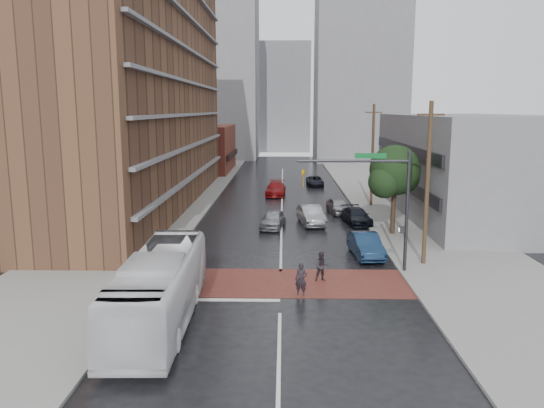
{
  "coord_description": "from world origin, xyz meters",
  "views": [
    {
      "loc": [
        0.15,
        -27.72,
        9.52
      ],
      "look_at": [
        -0.58,
        5.78,
        3.5
      ],
      "focal_mm": 35.0,
      "sensor_mm": 36.0,
      "label": 1
    }
  ],
  "objects_px": {
    "car_travel_c": "(276,189)",
    "suv_travel": "(315,181)",
    "pedestrian_a": "(301,279)",
    "car_parked_near": "(366,245)",
    "car_parked_mid": "(357,216)",
    "pedestrian_b": "(322,267)",
    "car_parked_far": "(338,206)",
    "car_travel_a": "(273,219)",
    "transit_bus": "(160,288)",
    "car_travel_b": "(311,215)"
  },
  "relations": [
    {
      "from": "car_travel_a",
      "to": "car_parked_far",
      "type": "distance_m",
      "value": 8.54
    },
    {
      "from": "pedestrian_a",
      "to": "car_travel_a",
      "type": "relative_size",
      "value": 0.41
    },
    {
      "from": "car_travel_c",
      "to": "car_parked_far",
      "type": "distance_m",
      "value": 11.77
    },
    {
      "from": "car_travel_c",
      "to": "suv_travel",
      "type": "distance_m",
      "value": 9.01
    },
    {
      "from": "car_parked_near",
      "to": "car_parked_far",
      "type": "distance_m",
      "value": 14.55
    },
    {
      "from": "car_travel_a",
      "to": "car_parked_near",
      "type": "relative_size",
      "value": 0.9
    },
    {
      "from": "pedestrian_b",
      "to": "car_parked_far",
      "type": "relative_size",
      "value": 0.4
    },
    {
      "from": "transit_bus",
      "to": "pedestrian_a",
      "type": "distance_m",
      "value": 7.44
    },
    {
      "from": "car_travel_a",
      "to": "car_parked_mid",
      "type": "height_order",
      "value": "car_travel_a"
    },
    {
      "from": "car_travel_b",
      "to": "car_parked_far",
      "type": "xyz_separation_m",
      "value": [
        2.74,
        4.87,
        -0.09
      ]
    },
    {
      "from": "car_parked_near",
      "to": "pedestrian_b",
      "type": "bearing_deg",
      "value": -127.39
    },
    {
      "from": "car_parked_far",
      "to": "car_parked_mid",
      "type": "bearing_deg",
      "value": -84.07
    },
    {
      "from": "car_parked_near",
      "to": "car_parked_far",
      "type": "height_order",
      "value": "car_parked_near"
    },
    {
      "from": "car_travel_c",
      "to": "car_parked_far",
      "type": "height_order",
      "value": "car_travel_c"
    },
    {
      "from": "car_parked_near",
      "to": "car_parked_mid",
      "type": "bearing_deg",
      "value": 80.77
    },
    {
      "from": "car_travel_b",
      "to": "car_travel_c",
      "type": "distance_m",
      "value": 15.37
    },
    {
      "from": "pedestrian_b",
      "to": "suv_travel",
      "type": "xyz_separation_m",
      "value": [
        1.78,
        37.38,
        -0.22
      ]
    },
    {
      "from": "suv_travel",
      "to": "car_parked_far",
      "type": "height_order",
      "value": "car_parked_far"
    },
    {
      "from": "pedestrian_b",
      "to": "car_travel_a",
      "type": "distance_m",
      "value": 13.74
    },
    {
      "from": "pedestrian_b",
      "to": "car_parked_near",
      "type": "height_order",
      "value": "pedestrian_b"
    },
    {
      "from": "pedestrian_a",
      "to": "car_parked_far",
      "type": "xyz_separation_m",
      "value": [
        4.12,
        21.95,
        -0.15
      ]
    },
    {
      "from": "car_travel_c",
      "to": "car_travel_a",
      "type": "bearing_deg",
      "value": -87.14
    },
    {
      "from": "car_travel_a",
      "to": "suv_travel",
      "type": "xyz_separation_m",
      "value": [
        4.79,
        23.98,
        -0.1
      ]
    },
    {
      "from": "pedestrian_b",
      "to": "car_parked_near",
      "type": "xyz_separation_m",
      "value": [
        3.21,
        5.04,
        -0.07
      ]
    },
    {
      "from": "car_travel_b",
      "to": "suv_travel",
      "type": "height_order",
      "value": "car_travel_b"
    },
    {
      "from": "pedestrian_a",
      "to": "car_travel_b",
      "type": "xyz_separation_m",
      "value": [
        1.39,
        17.08,
        -0.06
      ]
    },
    {
      "from": "transit_bus",
      "to": "pedestrian_a",
      "type": "bearing_deg",
      "value": 27.74
    },
    {
      "from": "car_travel_a",
      "to": "car_parked_near",
      "type": "height_order",
      "value": "car_parked_near"
    },
    {
      "from": "pedestrian_a",
      "to": "car_parked_mid",
      "type": "distance_m",
      "value": 18.26
    },
    {
      "from": "pedestrian_a",
      "to": "car_parked_near",
      "type": "distance_m",
      "value": 8.65
    },
    {
      "from": "suv_travel",
      "to": "car_parked_far",
      "type": "distance_m",
      "value": 17.83
    },
    {
      "from": "suv_travel",
      "to": "pedestrian_a",
      "type": "bearing_deg",
      "value": -95.7
    },
    {
      "from": "car_parked_mid",
      "to": "car_parked_far",
      "type": "bearing_deg",
      "value": 95.49
    },
    {
      "from": "car_parked_mid",
      "to": "pedestrian_a",
      "type": "bearing_deg",
      "value": -115.01
    },
    {
      "from": "car_travel_c",
      "to": "transit_bus",
      "type": "bearing_deg",
      "value": -94.66
    },
    {
      "from": "transit_bus",
      "to": "car_travel_b",
      "type": "bearing_deg",
      "value": 67.73
    },
    {
      "from": "car_travel_b",
      "to": "pedestrian_b",
      "type": "bearing_deg",
      "value": -99.55
    },
    {
      "from": "car_travel_c",
      "to": "car_parked_near",
      "type": "distance_m",
      "value": 25.49
    },
    {
      "from": "car_travel_a",
      "to": "suv_travel",
      "type": "height_order",
      "value": "car_travel_a"
    },
    {
      "from": "pedestrian_b",
      "to": "suv_travel",
      "type": "distance_m",
      "value": 37.42
    },
    {
      "from": "car_parked_far",
      "to": "car_travel_c",
      "type": "bearing_deg",
      "value": 112.21
    },
    {
      "from": "car_travel_a",
      "to": "car_travel_c",
      "type": "distance_m",
      "value": 16.36
    },
    {
      "from": "car_parked_mid",
      "to": "car_parked_near",
      "type": "bearing_deg",
      "value": -102.72
    },
    {
      "from": "pedestrian_a",
      "to": "car_parked_far",
      "type": "relative_size",
      "value": 0.41
    },
    {
      "from": "pedestrian_a",
      "to": "suv_travel",
      "type": "bearing_deg",
      "value": 99.91
    },
    {
      "from": "car_travel_c",
      "to": "car_parked_far",
      "type": "relative_size",
      "value": 1.25
    },
    {
      "from": "pedestrian_a",
      "to": "car_parked_mid",
      "type": "relative_size",
      "value": 0.38
    },
    {
      "from": "pedestrian_b",
      "to": "suv_travel",
      "type": "relative_size",
      "value": 0.38
    },
    {
      "from": "car_travel_a",
      "to": "pedestrian_a",
      "type": "bearing_deg",
      "value": -74.21
    },
    {
      "from": "pedestrian_a",
      "to": "car_travel_c",
      "type": "xyz_separation_m",
      "value": [
        -1.79,
        32.13,
        -0.11
      ]
    }
  ]
}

